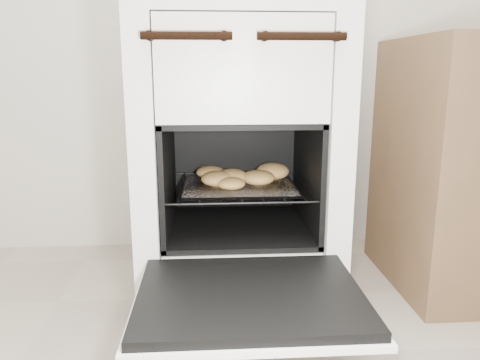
{
  "coord_description": "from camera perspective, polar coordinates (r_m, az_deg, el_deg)",
  "views": [
    {
      "loc": [
        -0.15,
        -0.42,
        0.75
      ],
      "look_at": [
        -0.06,
        1.0,
        0.42
      ],
      "focal_mm": 35.0,
      "sensor_mm": 36.0,
      "label": 1
    }
  ],
  "objects": [
    {
      "name": "stove",
      "position": [
        1.6,
        -0.36,
        3.07
      ],
      "size": [
        0.63,
        0.7,
        0.96
      ],
      "color": "white",
      "rests_on": "ground"
    },
    {
      "name": "oven_door",
      "position": [
        1.18,
        1.23,
        -14.2
      ],
      "size": [
        0.56,
        0.44,
        0.04
      ],
      "color": "black",
      "rests_on": "stove"
    },
    {
      "name": "oven_rack",
      "position": [
        1.55,
        -0.2,
        -0.73
      ],
      "size": [
        0.46,
        0.44,
        0.01
      ],
      "color": "black",
      "rests_on": "stove"
    },
    {
      "name": "foil_sheet",
      "position": [
        1.53,
        -0.15,
        -0.69
      ],
      "size": [
        0.36,
        0.31,
        0.01
      ],
      "primitive_type": "cube",
      "color": "white",
      "rests_on": "oven_rack"
    },
    {
      "name": "baked_rolls",
      "position": [
        1.54,
        0.08,
        0.52
      ],
      "size": [
        0.34,
        0.29,
        0.06
      ],
      "color": "tan",
      "rests_on": "foil_sheet"
    }
  ]
}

